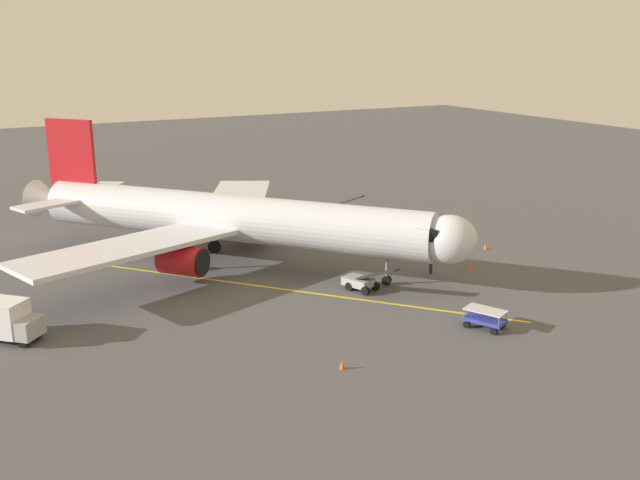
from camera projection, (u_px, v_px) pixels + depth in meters
ground_plane at (218, 264)px, 59.70m from camera, size 220.00×220.00×0.00m
apron_lead_in_line at (260, 286)px, 54.43m from camera, size 26.01×30.70×0.01m
airplane at (226, 218)px, 58.51m from camera, size 32.25×33.69×11.50m
ground_crew_marshaller at (431, 263)px, 57.13m from camera, size 0.47×0.45×1.71m
ground_crew_wing_walker at (150, 246)px, 61.94m from camera, size 0.47×0.42×1.71m
baggage_cart_near_nose at (485, 318)px, 46.43m from camera, size 2.38×2.95×1.27m
belt_loader_portside at (337, 207)px, 76.73m from camera, size 3.42×4.53×2.32m
belt_loader_starboard_side at (362, 281)px, 53.40m from camera, size 2.71×4.71×2.32m
box_truck_rear_apron at (3, 319)px, 44.38m from camera, size 4.65×4.61×2.62m
safety_cone_nose_left at (342, 364)px, 40.73m from camera, size 0.32×0.32×0.55m
safety_cone_nose_right at (486, 246)px, 63.87m from camera, size 0.32×0.32×0.55m
safety_cone_wing_port at (470, 268)px, 57.86m from camera, size 0.32×0.32×0.55m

